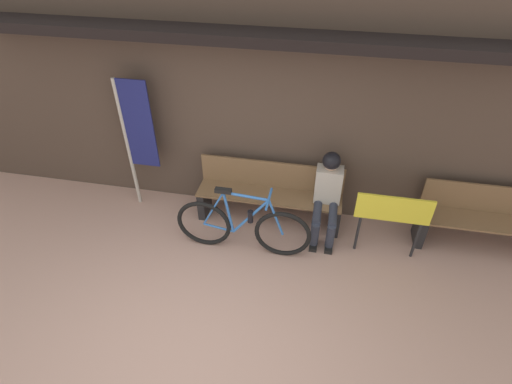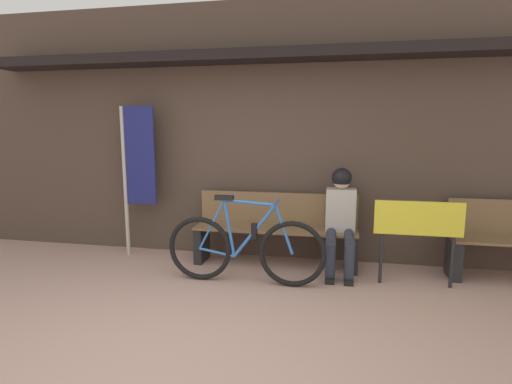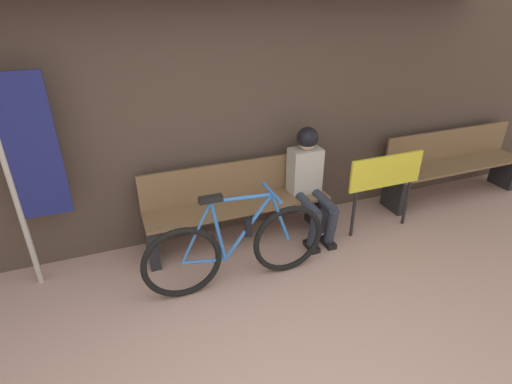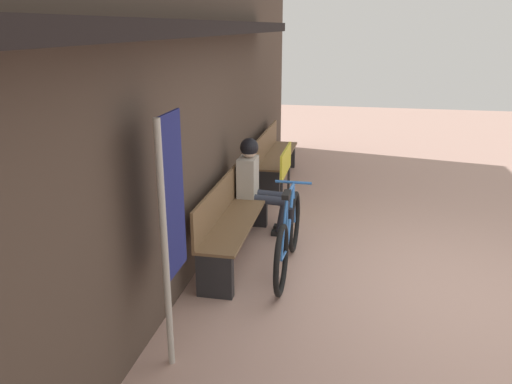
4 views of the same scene
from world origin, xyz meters
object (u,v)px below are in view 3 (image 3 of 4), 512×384
Objects in this scene: bicycle at (238,248)px; park_bench_far at (453,165)px; signboard at (386,176)px; banner_pole at (26,163)px; person_seated at (309,176)px; park_bench_near at (238,206)px.

bicycle is 3.25m from park_bench_far.
park_bench_far is 1.46m from signboard.
banner_pole reaches higher than bicycle.
signboard is (0.79, -0.26, -0.03)m from person_seated.
banner_pole is at bearing 177.10° from person_seated.
bicycle is at bearing -151.37° from person_seated.
park_bench_near is 1.00× the size of park_bench_far.
person_seated reaches higher than bicycle.
park_bench_far is 2.15× the size of signboard.
banner_pole is at bearing 157.00° from bicycle.
park_bench_far is (3.18, 0.67, 0.04)m from bicycle.
bicycle reaches higher than park_bench_near.
park_bench_far is at bearing -0.04° from banner_pole.
park_bench_far is (2.95, -0.00, -0.00)m from park_bench_near.
banner_pole is 3.45m from signboard.
person_seated is at bearing -176.64° from park_bench_far.
bicycle is (-0.23, -0.67, -0.04)m from park_bench_near.
banner_pole reaches higher than signboard.
signboard is at bearing -17.92° from person_seated.
park_bench_near is 0.83m from person_seated.
banner_pole reaches higher than park_bench_far.
park_bench_far is 1.01× the size of banner_pole.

